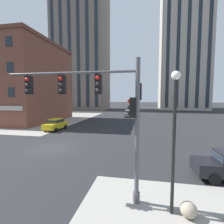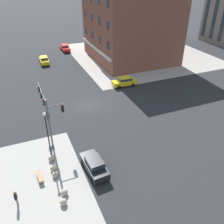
# 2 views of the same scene
# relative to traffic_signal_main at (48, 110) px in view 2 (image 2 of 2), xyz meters

# --- Properties ---
(ground_plane) EXTENTS (320.00, 320.00, 0.00)m
(ground_plane) POSITION_rel_traffic_signal_main_xyz_m (-7.04, 7.05, -4.45)
(ground_plane) COLOR #262628
(sidewalk_far_corner) EXTENTS (32.00, 32.00, 0.02)m
(sidewalk_far_corner) POSITION_rel_traffic_signal_main_xyz_m (-27.04, 27.05, -4.45)
(sidewalk_far_corner) COLOR gray
(sidewalk_far_corner) RESTS_ON ground
(traffic_signal_main) EXTENTS (6.61, 2.09, 6.62)m
(traffic_signal_main) POSITION_rel_traffic_signal_main_xyz_m (0.00, 0.00, 0.00)
(traffic_signal_main) COLOR #4C4C51
(traffic_signal_main) RESTS_ON ground
(bollard_sphere_curb_a) EXTENTS (0.66, 0.66, 0.66)m
(bollard_sphere_curb_a) POSITION_rel_traffic_signal_main_xyz_m (3.60, -0.78, -4.12)
(bollard_sphere_curb_a) COLOR gray
(bollard_sphere_curb_a) RESTS_ON ground
(bollard_sphere_curb_b) EXTENTS (0.66, 0.66, 0.66)m
(bollard_sphere_curb_b) POSITION_rel_traffic_signal_main_xyz_m (5.27, -0.87, -4.12)
(bollard_sphere_curb_b) COLOR gray
(bollard_sphere_curb_b) RESTS_ON ground
(bollard_sphere_curb_c) EXTENTS (0.66, 0.66, 0.66)m
(bollard_sphere_curb_c) POSITION_rel_traffic_signal_main_xyz_m (6.26, -0.86, -4.12)
(bollard_sphere_curb_c) COLOR gray
(bollard_sphere_curb_c) RESTS_ON ground
(bollard_sphere_curb_d) EXTENTS (0.66, 0.66, 0.66)m
(bollard_sphere_curb_d) POSITION_rel_traffic_signal_main_xyz_m (8.90, -0.50, -4.12)
(bollard_sphere_curb_d) COLOR gray
(bollard_sphere_curb_d) RESTS_ON ground
(bollard_sphere_curb_e) EXTENTS (0.66, 0.66, 0.66)m
(bollard_sphere_curb_e) POSITION_rel_traffic_signal_main_xyz_m (9.97, -0.86, -4.12)
(bollard_sphere_curb_e) COLOR gray
(bollard_sphere_curb_e) RESTS_ON ground
(bench_near_signal) EXTENTS (1.82, 0.58, 0.49)m
(bench_near_signal) POSITION_rel_traffic_signal_main_xyz_m (5.95, -2.37, -4.12)
(bench_near_signal) COLOR #8E6B4C
(bench_near_signal) RESTS_ON ground
(pedestrian_near_bench) EXTENTS (0.53, 0.28, 1.69)m
(pedestrian_near_bench) POSITION_rel_traffic_signal_main_xyz_m (8.39, -4.75, -3.48)
(pedestrian_near_bench) COLOR gray
(pedestrian_near_bench) RESTS_ON ground
(street_lamp_corner_near) EXTENTS (0.36, 0.36, 5.94)m
(street_lamp_corner_near) POSITION_rel_traffic_signal_main_xyz_m (2.96, -0.65, -0.77)
(street_lamp_corner_near) COLOR black
(street_lamp_corner_near) RESTS_ON ground
(car_main_northbound_near) EXTENTS (4.50, 2.09, 1.68)m
(car_main_northbound_near) POSITION_rel_traffic_signal_main_xyz_m (7.04, 3.19, -3.53)
(car_main_northbound_near) COLOR black
(car_main_northbound_near) RESTS_ON ground
(car_main_southbound_near) EXTENTS (2.05, 4.48, 1.68)m
(car_main_southbound_near) POSITION_rel_traffic_signal_main_xyz_m (-11.35, 15.43, -3.53)
(car_main_southbound_near) COLOR gold
(car_main_southbound_near) RESTS_ON ground
(car_main_southbound_far) EXTENTS (4.46, 2.02, 1.68)m
(car_main_southbound_far) POSITION_rel_traffic_signal_main_xyz_m (-36.95, 10.38, -3.53)
(car_main_southbound_far) COLOR red
(car_main_southbound_far) RESTS_ON ground
(car_cross_eastbound) EXTENTS (4.47, 2.04, 1.68)m
(car_cross_eastbound) POSITION_rel_traffic_signal_main_xyz_m (-29.16, 3.78, -3.53)
(car_cross_eastbound) COLOR gold
(car_cross_eastbound) RESTS_ON ground
(storefront_block_near_corner) EXTENTS (19.26, 17.15, 15.74)m
(storefront_block_near_corner) POSITION_rel_traffic_signal_main_xyz_m (-25.48, 23.41, 3.43)
(storefront_block_near_corner) COLOR brown
(storefront_block_near_corner) RESTS_ON ground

